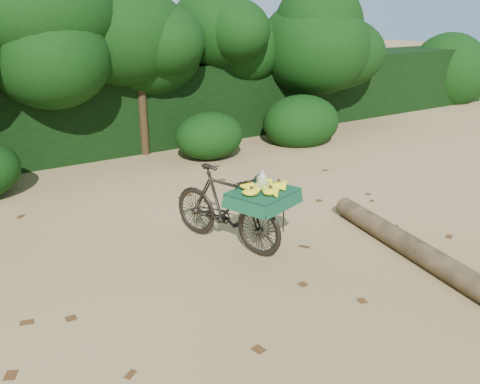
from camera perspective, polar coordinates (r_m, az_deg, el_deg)
ground at (r=6.75m, az=3.99°, el=-6.65°), size 80.00×80.00×0.00m
vendor_bicycle at (r=6.70m, az=-1.44°, el=-1.63°), size 1.17×1.93×1.09m
fallen_log at (r=6.63m, az=20.87°, el=-7.15°), size 1.02×3.87×0.28m
hedge_backdrop at (r=11.86m, az=-14.83°, el=8.97°), size 26.00×1.80×1.80m
tree_row at (r=10.76m, az=-17.25°, el=13.63°), size 14.50×2.00×4.00m
bush_clumps at (r=10.32m, az=-8.29°, el=5.30°), size 8.80×1.70×0.90m
leaf_litter at (r=7.22m, az=0.87°, el=-4.71°), size 7.00×7.30×0.01m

